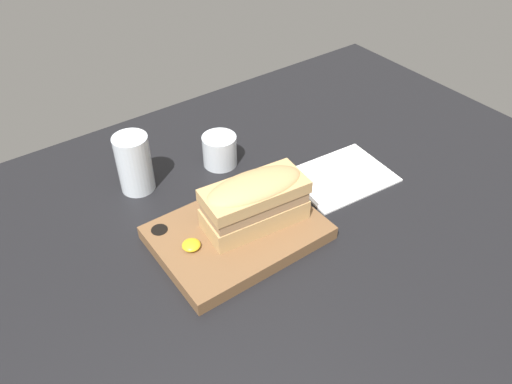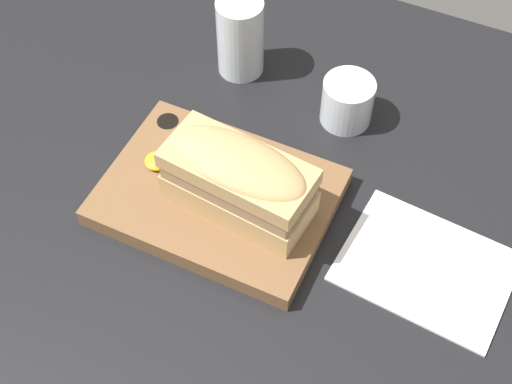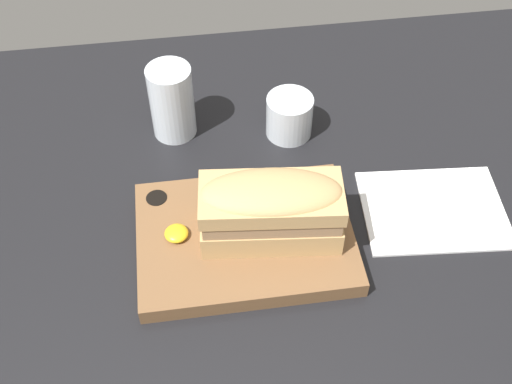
{
  "view_description": "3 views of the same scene",
  "coord_description": "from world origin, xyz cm",
  "px_view_note": "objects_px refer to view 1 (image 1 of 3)",
  "views": [
    {
      "loc": [
        -30.98,
        -49.68,
        66.87
      ],
      "look_at": [
        8.04,
        4.28,
        10.89
      ],
      "focal_mm": 35.0,
      "sensor_mm": 36.0,
      "label": 1
    },
    {
      "loc": [
        31.28,
        -42.4,
        78.37
      ],
      "look_at": [
        10.12,
        2.69,
        9.9
      ],
      "focal_mm": 50.0,
      "sensor_mm": 36.0,
      "label": 2
    },
    {
      "loc": [
        -1.86,
        -47.85,
        73.76
      ],
      "look_at": [
        5.82,
        6.97,
        9.44
      ],
      "focal_mm": 45.0,
      "sensor_mm": 36.0,
      "label": 3
    }
  ],
  "objects_px": {
    "water_glass": "(135,167)",
    "wine_glass": "(220,152)",
    "serving_board": "(237,233)",
    "sandwich": "(255,199)",
    "napkin": "(341,176)"
  },
  "relations": [
    {
      "from": "sandwich",
      "to": "wine_glass",
      "type": "xyz_separation_m",
      "value": [
        0.06,
        0.22,
        -0.05
      ]
    },
    {
      "from": "sandwich",
      "to": "napkin",
      "type": "bearing_deg",
      "value": 6.23
    },
    {
      "from": "sandwich",
      "to": "wine_glass",
      "type": "relative_size",
      "value": 2.62
    },
    {
      "from": "water_glass",
      "to": "wine_glass",
      "type": "height_order",
      "value": "water_glass"
    },
    {
      "from": "napkin",
      "to": "wine_glass",
      "type": "bearing_deg",
      "value": 133.35
    },
    {
      "from": "serving_board",
      "to": "water_glass",
      "type": "distance_m",
      "value": 0.25
    },
    {
      "from": "wine_glass",
      "to": "napkin",
      "type": "relative_size",
      "value": 0.34
    },
    {
      "from": "water_glass",
      "to": "wine_glass",
      "type": "xyz_separation_m",
      "value": [
        0.18,
        -0.03,
        -0.02
      ]
    },
    {
      "from": "sandwich",
      "to": "napkin",
      "type": "distance_m",
      "value": 0.26
    },
    {
      "from": "water_glass",
      "to": "wine_glass",
      "type": "distance_m",
      "value": 0.18
    },
    {
      "from": "serving_board",
      "to": "napkin",
      "type": "bearing_deg",
      "value": 4.14
    },
    {
      "from": "sandwich",
      "to": "napkin",
      "type": "height_order",
      "value": "sandwich"
    },
    {
      "from": "serving_board",
      "to": "sandwich",
      "type": "relative_size",
      "value": 1.52
    },
    {
      "from": "serving_board",
      "to": "napkin",
      "type": "distance_m",
      "value": 0.28
    },
    {
      "from": "wine_glass",
      "to": "sandwich",
      "type": "bearing_deg",
      "value": -106.38
    }
  ]
}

